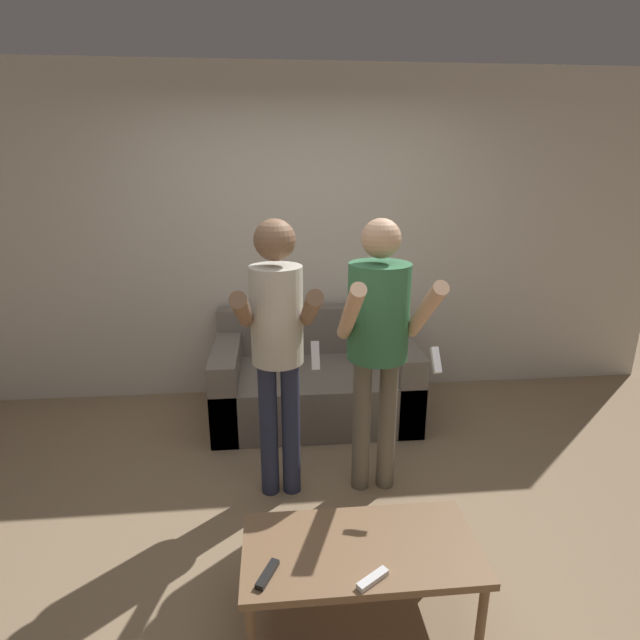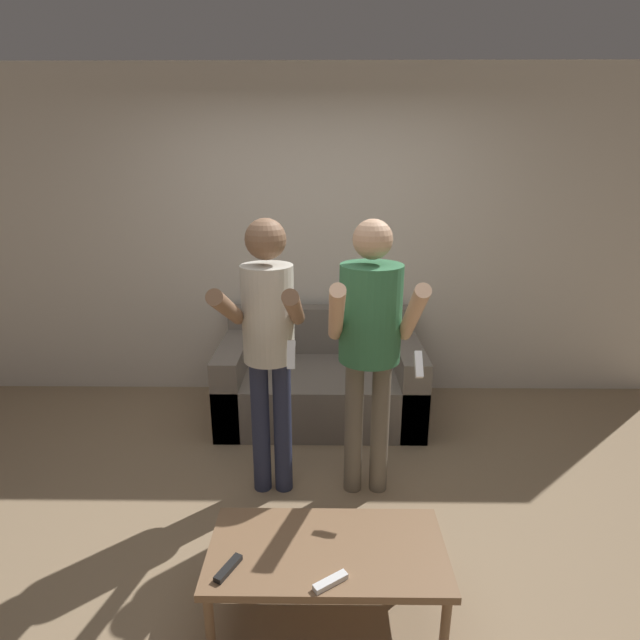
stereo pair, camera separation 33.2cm
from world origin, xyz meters
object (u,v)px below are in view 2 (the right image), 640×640
at_px(person_standing_right, 370,330).
at_px(person_standing_left, 268,333).
at_px(remote_near, 330,582).
at_px(coffee_table, 327,555).
at_px(couch, 321,382).
at_px(remote_far, 228,568).

bearing_deg(person_standing_right, person_standing_left, -178.99).
xyz_separation_m(person_standing_right, remote_near, (-0.23, -1.11, -0.67)).
bearing_deg(person_standing_left, remote_near, -72.51).
distance_m(person_standing_left, person_standing_right, 0.58).
bearing_deg(person_standing_left, person_standing_right, 1.01).
relative_size(coffee_table, remote_near, 7.12).
height_order(coffee_table, remote_near, remote_near).
height_order(person_standing_right, remote_near, person_standing_right).
bearing_deg(coffee_table, person_standing_left, 110.28).
xyz_separation_m(couch, coffee_table, (0.05, -1.93, 0.06)).
bearing_deg(person_standing_left, couch, 74.32).
xyz_separation_m(person_standing_left, person_standing_right, (0.58, 0.01, 0.01)).
bearing_deg(coffee_table, person_standing_right, 75.07).
bearing_deg(person_standing_right, couch, 105.85).
xyz_separation_m(person_standing_right, coffee_table, (-0.24, -0.91, -0.72)).
distance_m(couch, remote_far, 2.10).
relative_size(person_standing_right, remote_far, 11.19).
relative_size(couch, person_standing_right, 0.93).
bearing_deg(couch, coffee_table, -88.65).
distance_m(coffee_table, remote_far, 0.43).
height_order(coffee_table, remote_far, remote_far).
height_order(remote_near, remote_far, same).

